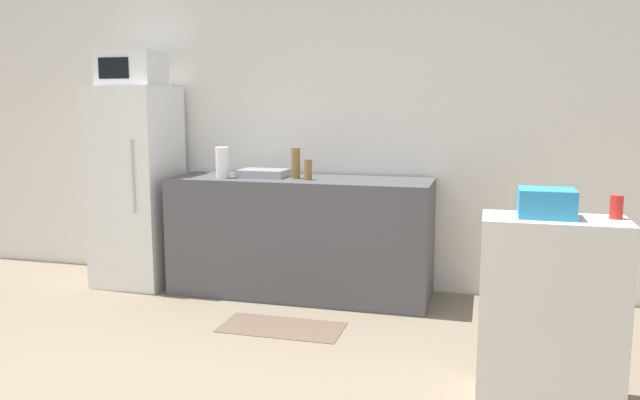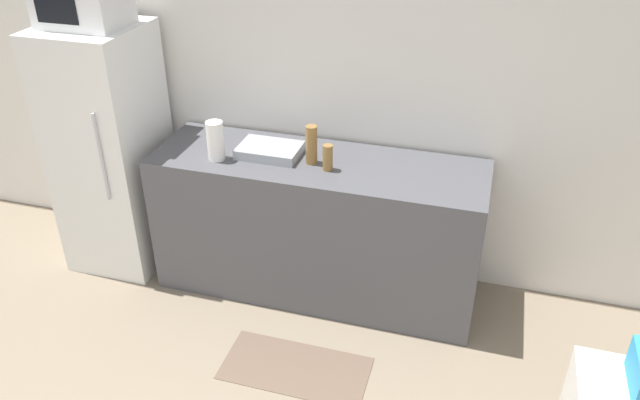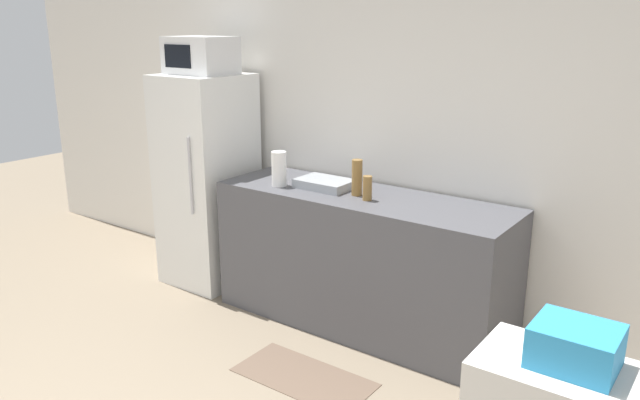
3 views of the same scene
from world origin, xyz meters
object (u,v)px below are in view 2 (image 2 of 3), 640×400
refrigerator (111,151)px  microwave (82,2)px  paper_towel_roll (215,141)px  bottle_short (328,158)px  bottle_tall (311,145)px

refrigerator → microwave: 0.97m
refrigerator → paper_towel_roll: size_ratio=6.84×
bottle_short → paper_towel_roll: 0.69m
microwave → bottle_short: size_ratio=3.08×
refrigerator → paper_towel_roll: 0.87m
bottle_tall → paper_towel_roll: bearing=-168.8°
microwave → paper_towel_roll: 1.12m
bottle_short → paper_towel_roll: paper_towel_roll is taller
microwave → paper_towel_roll: (0.83, -0.11, -0.74)m
microwave → bottle_tall: bearing=0.2°
bottle_tall → bottle_short: 0.14m
refrigerator → bottle_tall: size_ratio=6.93×
microwave → bottle_short: microwave is taller
microwave → bottle_short: 1.71m
paper_towel_roll → microwave: bearing=172.6°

